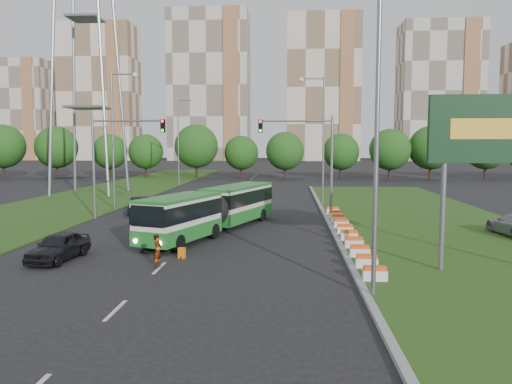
# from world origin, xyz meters

# --- Properties ---
(ground) EXTENTS (360.00, 360.00, 0.00)m
(ground) POSITION_xyz_m (0.00, 0.00, 0.00)
(ground) COLOR black
(ground) RESTS_ON ground
(grass_median) EXTENTS (14.00, 60.00, 0.15)m
(grass_median) POSITION_xyz_m (13.00, 8.00, 0.07)
(grass_median) COLOR #264B15
(grass_median) RESTS_ON ground
(median_kerb) EXTENTS (0.30, 60.00, 0.18)m
(median_kerb) POSITION_xyz_m (6.05, 8.00, 0.09)
(median_kerb) COLOR gray
(median_kerb) RESTS_ON ground
(left_verge) EXTENTS (12.00, 110.00, 0.10)m
(left_verge) POSITION_xyz_m (-18.00, 25.00, 0.05)
(left_verge) COLOR #264B15
(left_verge) RESTS_ON ground
(lane_markings) EXTENTS (0.20, 100.00, 0.01)m
(lane_markings) POSITION_xyz_m (-3.00, 20.00, 0.00)
(lane_markings) COLOR #BBBBB4
(lane_markings) RESTS_ON ground
(flower_planters) EXTENTS (1.10, 20.30, 0.60)m
(flower_planters) POSITION_xyz_m (6.70, 1.90, 0.45)
(flower_planters) COLOR white
(flower_planters) RESTS_ON grass_median
(billboard) EXTENTS (6.00, 0.37, 8.00)m
(billboard) POSITION_xyz_m (12.25, -6.00, 6.16)
(billboard) COLOR slate
(billboard) RESTS_ON ground
(traffic_mast_median) EXTENTS (5.76, 0.32, 8.00)m
(traffic_mast_median) POSITION_xyz_m (4.78, 10.00, 5.35)
(traffic_mast_median) COLOR slate
(traffic_mast_median) RESTS_ON ground
(traffic_mast_left) EXTENTS (5.76, 0.32, 8.00)m
(traffic_mast_left) POSITION_xyz_m (-10.38, 9.00, 5.35)
(traffic_mast_left) COLOR slate
(traffic_mast_left) RESTS_ON ground
(street_lamps) EXTENTS (36.00, 60.00, 12.00)m
(street_lamps) POSITION_xyz_m (-3.00, 10.00, 6.00)
(street_lamps) COLOR slate
(street_lamps) RESTS_ON ground
(transmission_pylon) EXTENTS (12.00, 12.00, 44.00)m
(transmission_pylon) POSITION_xyz_m (-20.00, 28.00, 22.00)
(transmission_pylon) COLOR slate
(transmission_pylon) RESTS_ON ground
(tree_line) EXTENTS (120.00, 8.00, 9.00)m
(tree_line) POSITION_xyz_m (10.00, 55.00, 4.50)
(tree_line) COLOR #184913
(tree_line) RESTS_ON ground
(apartment_tower_west) EXTENTS (26.00, 15.00, 48.00)m
(apartment_tower_west) POSITION_xyz_m (-65.00, 150.00, 24.00)
(apartment_tower_west) COLOR beige
(apartment_tower_west) RESTS_ON ground
(apartment_tower_cwest) EXTENTS (28.00, 15.00, 52.00)m
(apartment_tower_cwest) POSITION_xyz_m (-25.00, 150.00, 26.00)
(apartment_tower_cwest) COLOR beige
(apartment_tower_cwest) RESTS_ON ground
(apartment_tower_ceast) EXTENTS (25.00, 15.00, 50.00)m
(apartment_tower_ceast) POSITION_xyz_m (15.00, 150.00, 25.00)
(apartment_tower_ceast) COLOR beige
(apartment_tower_ceast) RESTS_ON ground
(apartment_tower_east) EXTENTS (27.00, 15.00, 47.00)m
(apartment_tower_east) POSITION_xyz_m (55.00, 150.00, 23.50)
(apartment_tower_east) COLOR beige
(apartment_tower_east) RESTS_ON ground
(midrise_west) EXTENTS (22.00, 14.00, 36.00)m
(midrise_west) POSITION_xyz_m (-95.00, 150.00, 18.00)
(midrise_west) COLOR beige
(midrise_west) RESTS_ON ground
(articulated_bus) EXTENTS (2.33, 14.95, 2.46)m
(articulated_bus) POSITION_xyz_m (-2.04, 3.82, 1.51)
(articulated_bus) COLOR silver
(articulated_bus) RESTS_ON ground
(car_left_near) EXTENTS (2.06, 4.30, 1.42)m
(car_left_near) POSITION_xyz_m (-8.45, -4.74, 0.71)
(car_left_near) COLOR black
(car_left_near) RESTS_ON ground
(car_left_far) EXTENTS (2.21, 4.50, 1.42)m
(car_left_far) POSITION_xyz_m (-9.26, 11.80, 0.71)
(car_left_far) COLOR black
(car_left_far) RESTS_ON ground
(pedestrian) EXTENTS (0.47, 0.63, 1.58)m
(pedestrian) POSITION_xyz_m (-3.10, -5.86, 0.79)
(pedestrian) COLOR gray
(pedestrian) RESTS_ON ground
(shopping_trolley) EXTENTS (0.32, 0.34, 0.55)m
(shopping_trolley) POSITION_xyz_m (-2.37, -3.90, 0.27)
(shopping_trolley) COLOR orange
(shopping_trolley) RESTS_ON ground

